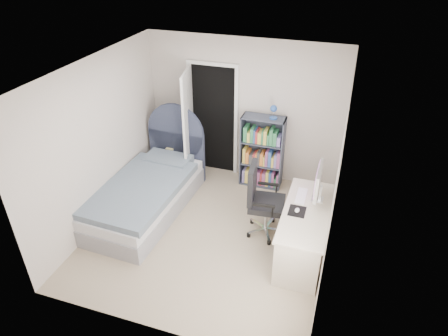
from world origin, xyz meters
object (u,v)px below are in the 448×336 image
(floor_lamp, at_px, (189,140))
(desk, at_px, (304,230))
(nightstand, at_px, (174,157))
(bookcase, at_px, (262,155))
(office_chair, at_px, (261,197))
(bed, at_px, (149,191))

(floor_lamp, xyz_separation_m, desk, (2.40, -1.68, -0.17))
(floor_lamp, height_order, desk, floor_lamp)
(nightstand, relative_size, floor_lamp, 0.41)
(bookcase, relative_size, office_chair, 1.35)
(bed, distance_m, desk, 2.55)
(bookcase, xyz_separation_m, desk, (0.97, -1.54, -0.18))
(floor_lamp, distance_m, desk, 2.93)
(nightstand, bearing_deg, bookcase, 7.14)
(bookcase, bearing_deg, bed, -141.21)
(nightstand, height_order, desk, desk)
(bed, height_order, desk, bed)
(floor_lamp, height_order, office_chair, floor_lamp)
(bed, distance_m, floor_lamp, 1.42)
(bed, bearing_deg, desk, -6.43)
(floor_lamp, relative_size, office_chair, 1.24)
(floor_lamp, xyz_separation_m, office_chair, (1.71, -1.42, 0.05))
(bookcase, height_order, desk, bookcase)
(floor_lamp, relative_size, bookcase, 0.92)
(bookcase, distance_m, desk, 1.83)
(bed, height_order, nightstand, bed)
(nightstand, xyz_separation_m, desk, (2.57, -1.34, 0.03))
(floor_lamp, distance_m, office_chair, 2.22)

